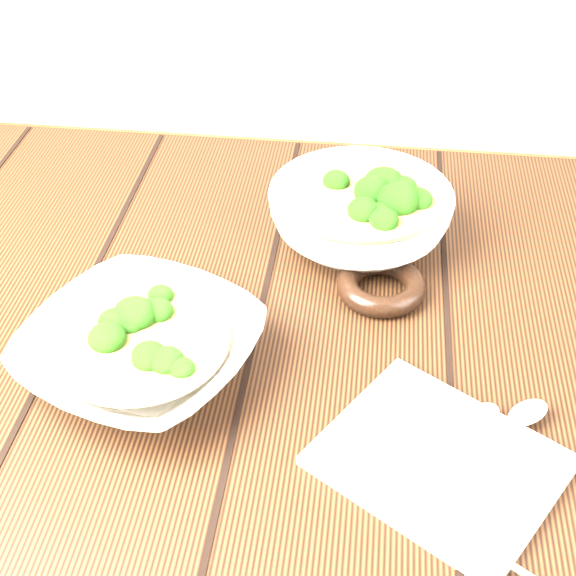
{
  "coord_description": "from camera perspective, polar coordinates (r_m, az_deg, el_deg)",
  "views": [
    {
      "loc": [
        0.09,
        -0.61,
        1.32
      ],
      "look_at": [
        0.01,
        0.01,
        0.8
      ],
      "focal_mm": 50.0,
      "sensor_mm": 36.0,
      "label": 1
    }
  ],
  "objects": [
    {
      "name": "spoon_left",
      "position": [
        0.74,
        11.9,
        -10.1
      ],
      "size": [
        0.12,
        0.13,
        0.01
      ],
      "color": "#A9A695",
      "rests_on": "napkin"
    },
    {
      "name": "spoon_right",
      "position": [
        0.76,
        15.07,
        -9.54
      ],
      "size": [
        0.13,
        0.12,
        0.01
      ],
      "color": "#A9A695",
      "rests_on": "napkin"
    },
    {
      "name": "soup_bowl_back",
      "position": [
        0.95,
        5.13,
        5.23
      ],
      "size": [
        0.27,
        0.27,
        0.08
      ],
      "color": "silver",
      "rests_on": "table"
    },
    {
      "name": "soup_bowl_front",
      "position": [
        0.79,
        -10.41,
        -4.32
      ],
      "size": [
        0.28,
        0.28,
        0.06
      ],
      "color": "silver",
      "rests_on": "table"
    },
    {
      "name": "napkin",
      "position": [
        0.73,
        10.71,
        -11.99
      ],
      "size": [
        0.25,
        0.24,
        0.01
      ],
      "primitive_type": "cube",
      "rotation": [
        0.0,
        0.0,
        -0.57
      ],
      "color": "beige",
      "rests_on": "table"
    },
    {
      "name": "trivet",
      "position": [
        0.89,
        6.65,
        0.19
      ],
      "size": [
        0.11,
        0.11,
        0.02
      ],
      "primitive_type": "torus",
      "rotation": [
        0.0,
        0.0,
        0.12
      ],
      "color": "black",
      "rests_on": "table"
    },
    {
      "name": "table",
      "position": [
        0.93,
        -0.82,
        -8.52
      ],
      "size": [
        1.2,
        0.8,
        0.75
      ],
      "color": "#301C0D",
      "rests_on": "ground"
    }
  ]
}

